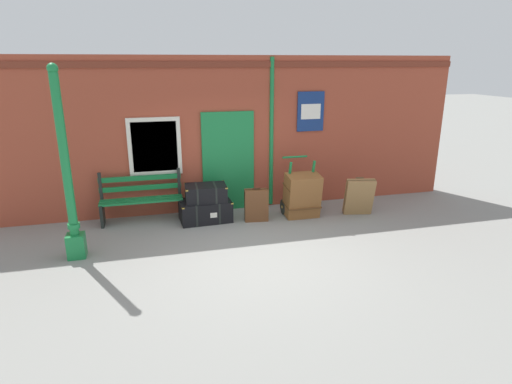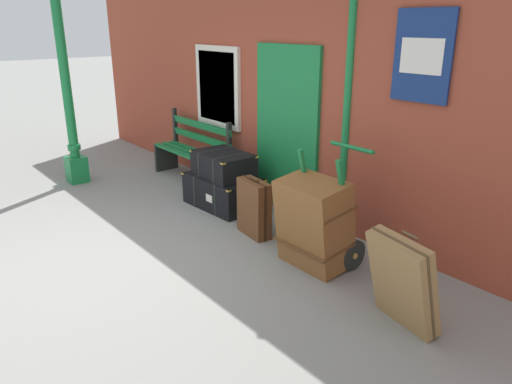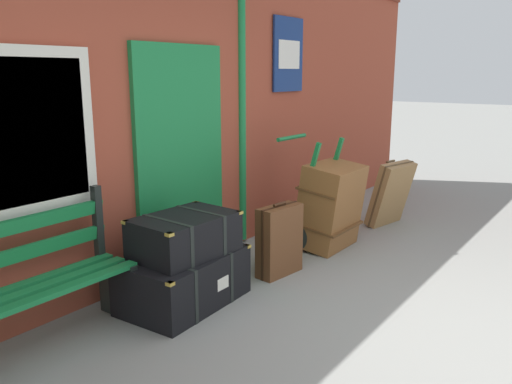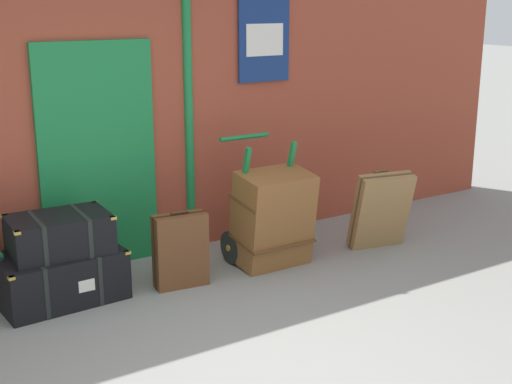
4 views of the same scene
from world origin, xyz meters
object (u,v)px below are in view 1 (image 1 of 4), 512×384
(platform_bench, at_px, (142,200))
(porters_trolley, at_px, (299,202))
(steamer_trunk_base, at_px, (205,210))
(suitcase_umber, at_px, (256,205))
(steamer_trunk_middle, at_px, (206,193))
(suitcase_caramel, at_px, (359,197))
(large_brown_trunk, at_px, (302,195))
(lamp_post, at_px, (69,189))

(platform_bench, bearing_deg, porters_trolley, -7.37)
(steamer_trunk_base, height_order, porters_trolley, porters_trolley)
(steamer_trunk_base, bearing_deg, suitcase_umber, -15.45)
(steamer_trunk_middle, distance_m, porters_trolley, 1.96)
(suitcase_umber, bearing_deg, suitcase_caramel, -5.67)
(steamer_trunk_base, bearing_deg, large_brown_trunk, -8.34)
(steamer_trunk_middle, bearing_deg, porters_trolley, -3.01)
(steamer_trunk_middle, distance_m, large_brown_trunk, 1.95)
(steamer_trunk_base, distance_m, porters_trolley, 1.96)
(lamp_post, relative_size, suitcase_umber, 4.40)
(steamer_trunk_base, height_order, suitcase_umber, suitcase_umber)
(suitcase_umber, bearing_deg, lamp_post, -164.95)
(lamp_post, bearing_deg, platform_bench, 54.11)
(platform_bench, bearing_deg, suitcase_caramel, -10.28)
(large_brown_trunk, bearing_deg, lamp_post, -168.44)
(platform_bench, relative_size, suitcase_umber, 2.30)
(steamer_trunk_base, bearing_deg, steamer_trunk_middle, -14.44)
(platform_bench, xyz_separation_m, large_brown_trunk, (3.17, -0.59, 0.02))
(suitcase_caramel, bearing_deg, platform_bench, 169.72)
(large_brown_trunk, bearing_deg, steamer_trunk_middle, 171.73)
(steamer_trunk_middle, relative_size, suitcase_umber, 1.20)
(large_brown_trunk, bearing_deg, porters_trolley, 90.00)
(steamer_trunk_middle, xyz_separation_m, large_brown_trunk, (1.93, -0.28, -0.12))
(porters_trolley, distance_m, suitcase_umber, 0.98)
(platform_bench, xyz_separation_m, porters_trolley, (3.17, -0.41, -0.18))
(porters_trolley, bearing_deg, suitcase_caramel, -17.84)
(lamp_post, height_order, large_brown_trunk, lamp_post)
(steamer_trunk_base, xyz_separation_m, suitcase_umber, (0.99, -0.27, 0.12))
(steamer_trunk_base, relative_size, porters_trolley, 0.88)
(lamp_post, bearing_deg, steamer_trunk_base, 26.84)
(large_brown_trunk, xyz_separation_m, suitcase_umber, (-0.96, 0.01, -0.14))
(platform_bench, distance_m, suitcase_caramel, 4.42)
(steamer_trunk_base, bearing_deg, suitcase_caramel, -8.83)
(steamer_trunk_middle, bearing_deg, suitcase_umber, -15.48)
(lamp_post, xyz_separation_m, suitcase_caramel, (5.40, 0.66, -0.77))
(suitcase_umber, bearing_deg, large_brown_trunk, -0.74)
(steamer_trunk_base, relative_size, steamer_trunk_middle, 1.25)
(steamer_trunk_base, xyz_separation_m, large_brown_trunk, (1.95, -0.29, 0.25))
(lamp_post, distance_m, suitcase_caramel, 5.50)
(steamer_trunk_middle, height_order, suitcase_umber, steamer_trunk_middle)
(large_brown_trunk, distance_m, suitcase_caramel, 1.20)
(lamp_post, distance_m, platform_bench, 1.93)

